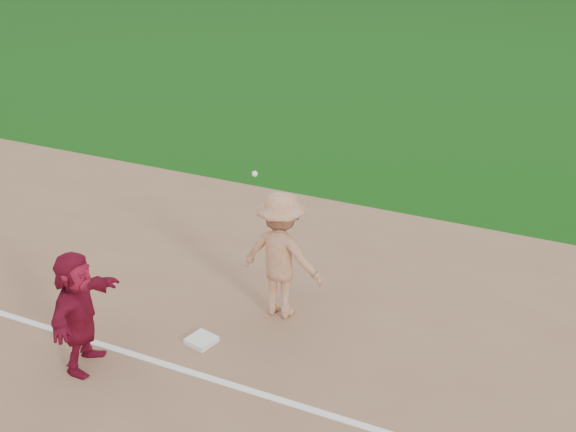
% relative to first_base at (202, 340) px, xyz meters
% --- Properties ---
extents(ground, '(160.00, 160.00, 0.00)m').
position_rel_first_base_xyz_m(ground, '(0.50, 0.18, -0.06)').
color(ground, '#11470D').
rests_on(ground, ground).
extents(foul_line, '(60.00, 0.10, 0.01)m').
position_rel_first_base_xyz_m(foul_line, '(0.50, -0.62, -0.03)').
color(foul_line, white).
rests_on(foul_line, infield_dirt).
extents(first_base, '(0.41, 0.41, 0.08)m').
position_rel_first_base_xyz_m(first_base, '(0.00, 0.00, 0.00)').
color(first_base, white).
rests_on(first_base, infield_dirt).
extents(base_runner, '(0.80, 1.58, 1.63)m').
position_rel_first_base_xyz_m(base_runner, '(-1.10, -1.05, 0.77)').
color(base_runner, maroon).
rests_on(base_runner, infield_dirt).
extents(first_base_play, '(1.23, 0.87, 2.33)m').
position_rel_first_base_xyz_m(first_base_play, '(0.65, 1.15, 0.90)').
color(first_base_play, '#A3A4A6').
rests_on(first_base_play, infield_dirt).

